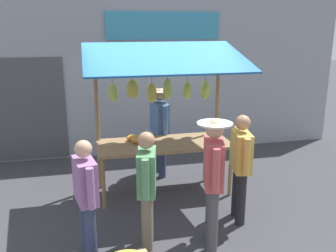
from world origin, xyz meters
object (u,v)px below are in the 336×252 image
object	(u,v)px
shopper_with_shopping_bag	(147,183)
shopper_in_striped_shirt	(86,193)
market_stall	(163,102)
vendor_with_sunhat	(159,125)
shopper_in_grey_tee	(213,173)
shopper_with_ponytail	(241,161)

from	to	relation	value
shopper_with_shopping_bag	shopper_in_striped_shirt	xyz separation A→B (m)	(0.74, 0.05, -0.03)
market_stall	shopper_in_striped_shirt	xyz separation A→B (m)	(1.29, 1.66, -0.70)
vendor_with_sunhat	shopper_in_grey_tee	world-z (taller)	shopper_in_grey_tee
shopper_in_grey_tee	shopper_with_shopping_bag	bearing A→B (deg)	95.25
vendor_with_sunhat	shopper_in_grey_tee	size ratio (longest dim) A/B	0.99
shopper_in_striped_shirt	shopper_with_shopping_bag	bearing A→B (deg)	-97.57
shopper_in_grey_tee	market_stall	bearing A→B (deg)	23.12
vendor_with_sunhat	shopper_with_shopping_bag	size ratio (longest dim) A/B	1.07
shopper_in_grey_tee	vendor_with_sunhat	bearing A→B (deg)	18.91
shopper_in_striped_shirt	market_stall	bearing A→B (deg)	-49.35
shopper_with_shopping_bag	shopper_in_grey_tee	xyz separation A→B (m)	(-0.82, 0.13, 0.12)
vendor_with_sunhat	shopper_with_shopping_bag	distance (m)	2.39
shopper_with_shopping_bag	shopper_in_striped_shirt	world-z (taller)	shopper_with_shopping_bag
shopper_in_grey_tee	shopper_in_striped_shirt	world-z (taller)	shopper_in_grey_tee
shopper_with_shopping_bag	vendor_with_sunhat	bearing A→B (deg)	-2.66
shopper_in_grey_tee	shopper_with_ponytail	bearing A→B (deg)	-34.47
vendor_with_sunhat	shopper_in_grey_tee	xyz separation A→B (m)	(-0.19, 2.44, 0.02)
shopper_with_ponytail	shopper_with_shopping_bag	distance (m)	1.46
shopper_with_shopping_bag	market_stall	bearing A→B (deg)	-6.39
market_stall	shopper_in_grey_tee	bearing A→B (deg)	98.60
market_stall	vendor_with_sunhat	world-z (taller)	market_stall
market_stall	shopper_in_grey_tee	world-z (taller)	market_stall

